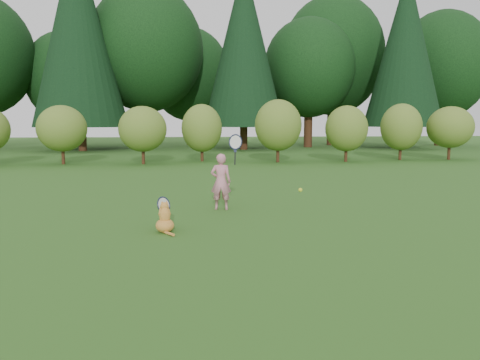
{
  "coord_description": "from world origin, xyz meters",
  "views": [
    {
      "loc": [
        -0.75,
        -8.08,
        1.81
      ],
      "look_at": [
        0.2,
        0.8,
        0.7
      ],
      "focal_mm": 35.0,
      "sensor_mm": 36.0,
      "label": 1
    }
  ],
  "objects": [
    {
      "name": "woodland_backdrop",
      "position": [
        0.0,
        23.0,
        7.5
      ],
      "size": [
        48.0,
        10.0,
        15.0
      ],
      "primitive_type": null,
      "color": "black",
      "rests_on": "ground"
    },
    {
      "name": "cat",
      "position": [
        -1.18,
        -0.39,
        0.27
      ],
      "size": [
        0.39,
        0.75,
        0.7
      ],
      "rotation": [
        0.0,
        0.0,
        0.09
      ],
      "color": "#B47122",
      "rests_on": "ground"
    },
    {
      "name": "tennis_ball",
      "position": [
        1.19,
        -0.02,
        0.61
      ],
      "size": [
        0.07,
        0.07,
        0.07
      ],
      "color": "#B2CA17",
      "rests_on": "ground"
    },
    {
      "name": "shrub_row",
      "position": [
        0.0,
        13.0,
        1.4
      ],
      "size": [
        28.0,
        3.0,
        2.8
      ],
      "primitive_type": null,
      "color": "olive",
      "rests_on": "ground"
    },
    {
      "name": "ground",
      "position": [
        0.0,
        0.0,
        0.0
      ],
      "size": [
        100.0,
        100.0,
        0.0
      ],
      "primitive_type": "plane",
      "color": "#285317",
      "rests_on": "ground"
    },
    {
      "name": "child",
      "position": [
        -0.11,
        1.5,
        0.61
      ],
      "size": [
        0.67,
        0.43,
        1.74
      ],
      "rotation": [
        0.0,
        0.0,
        3.02
      ],
      "color": "#D07C8F",
      "rests_on": "ground"
    }
  ]
}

